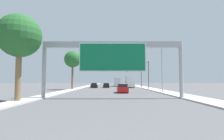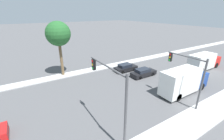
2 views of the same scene
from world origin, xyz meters
The scene contains 8 objects.
median_strip_left centered at (-9.00, 60.00, 0.07)m, with size 2.00×120.00×0.15m.
car_mid_center centered at (-5.25, 48.37, 0.66)m, with size 1.78×4.33×1.40m.
car_far_right centered at (-1.75, 49.51, 0.65)m, with size 1.76×4.56×1.37m.
truck_box_primary centered at (5.25, 50.06, 1.76)m, with size 2.30×7.79×3.48m.
truck_box_secondary centered at (1.75, 61.53, 1.56)m, with size 2.34×7.85×3.05m.
traffic_light_near_intersection centered at (6.75, 38.00, 4.56)m, with size 5.58×0.32×6.67m.
traffic_light_mid_block centered at (6.97, 48.00, 4.09)m, with size 4.73×0.32×6.01m.
palm_tree_background centered at (-9.33, 37.95, 7.05)m, with size 3.89×3.89×9.08m.
Camera 2 is at (15.49, 32.50, 10.38)m, focal length 24.00 mm.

